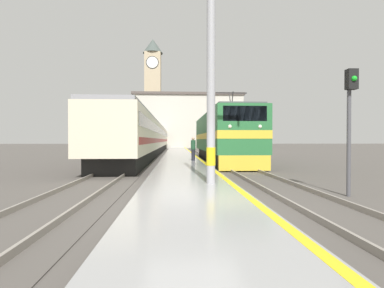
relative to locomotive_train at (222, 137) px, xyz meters
The scene contains 11 objects.
ground_plane 15.05m from the locomotive_train, 102.30° to the left, with size 200.00×200.00×0.00m, color #514C47.
platform 10.26m from the locomotive_train, 108.35° to the left, with size 3.09×140.00×0.26m.
rail_track_near 9.77m from the locomotive_train, 90.00° to the left, with size 2.83×140.00×0.16m.
rail_track_far 11.85m from the locomotive_train, 124.96° to the left, with size 2.83×140.00×0.16m.
locomotive_train is the anchor object (origin of this frame).
passenger_train 16.48m from the locomotive_train, 113.98° to the left, with size 2.92×50.55×3.63m.
catenary_mast 13.66m from the locomotive_train, 100.22° to the right, with size 2.75×0.30×8.87m.
person_on_platform 3.20m from the locomotive_train, 140.02° to the right, with size 0.34×0.34×1.65m.
clock_tower 50.51m from the locomotive_train, 100.42° to the left, with size 4.68×4.68×25.61m.
station_building 40.80m from the locomotive_train, 91.27° to the left, with size 22.94×7.70×11.39m.
signal_post 14.54m from the locomotive_train, 83.76° to the right, with size 0.30×0.39×3.80m.
Camera 1 is at (-0.46, -7.68, 1.70)m, focal length 28.00 mm.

